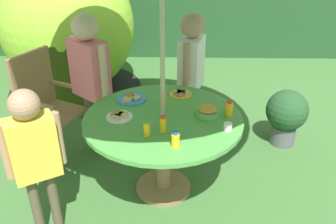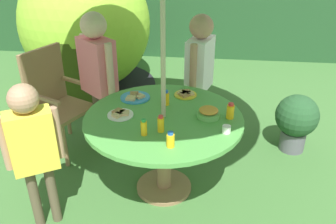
{
  "view_description": "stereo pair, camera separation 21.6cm",
  "coord_description": "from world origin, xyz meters",
  "views": [
    {
      "loc": [
        0.09,
        -2.41,
        2.05
      ],
      "look_at": [
        0.04,
        -0.04,
        0.78
      ],
      "focal_mm": 37.74,
      "sensor_mm": 36.0,
      "label": 1
    },
    {
      "loc": [
        0.31,
        -2.4,
        2.05
      ],
      "look_at": [
        0.04,
        -0.04,
        0.78
      ],
      "focal_mm": 37.74,
      "sensor_mm": 36.0,
      "label": 2
    }
  ],
  "objects": [
    {
      "name": "ground_plane",
      "position": [
        0.0,
        0.0,
        -0.01
      ],
      "size": [
        10.0,
        10.0,
        0.02
      ],
      "primitive_type": "cube",
      "color": "#3D6B33"
    },
    {
      "name": "hedge_backdrop",
      "position": [
        0.0,
        3.77,
        0.9
      ],
      "size": [
        9.0,
        0.7,
        1.8
      ],
      "primitive_type": "cube",
      "color": "#234C28",
      "rests_on": "ground_plane"
    },
    {
      "name": "garden_table",
      "position": [
        0.0,
        0.0,
        0.58
      ],
      "size": [
        1.25,
        1.25,
        0.71
      ],
      "color": "#93704C",
      "rests_on": "ground_plane"
    },
    {
      "name": "wooden_chair",
      "position": [
        -1.13,
        0.54,
        0.56
      ],
      "size": [
        0.61,
        0.62,
        1.03
      ],
      "rotation": [
        0.0,
        0.0,
        1.12
      ],
      "color": "#93704C",
      "rests_on": "ground_plane"
    },
    {
      "name": "dome_tent",
      "position": [
        -1.29,
        2.1,
        0.87
      ],
      "size": [
        2.09,
        2.09,
        1.75
      ],
      "rotation": [
        0.0,
        0.0,
        0.17
      ],
      "color": "#8CC633",
      "rests_on": "ground_plane"
    },
    {
      "name": "potted_plant",
      "position": [
        1.22,
        0.75,
        0.34
      ],
      "size": [
        0.42,
        0.42,
        0.6
      ],
      "color": "#595960",
      "rests_on": "ground_plane"
    },
    {
      "name": "child_in_white_shirt",
      "position": [
        0.25,
        0.84,
        0.85
      ],
      "size": [
        0.28,
        0.43,
        1.33
      ],
      "rotation": [
        0.0,
        0.0,
        -1.86
      ],
      "color": "#3F3F47",
      "rests_on": "ground_plane"
    },
    {
      "name": "child_in_pink_shirt",
      "position": [
        -0.69,
        0.58,
        0.88
      ],
      "size": [
        0.4,
        0.38,
        1.38
      ],
      "rotation": [
        0.0,
        0.0,
        -0.7
      ],
      "color": "brown",
      "rests_on": "ground_plane"
    },
    {
      "name": "child_in_yellow_shirt",
      "position": [
        -0.84,
        -0.5,
        0.74
      ],
      "size": [
        0.35,
        0.3,
        1.16
      ],
      "rotation": [
        0.0,
        0.0,
        0.53
      ],
      "color": "brown",
      "rests_on": "ground_plane"
    },
    {
      "name": "snack_bowl",
      "position": [
        0.35,
        0.03,
        0.75
      ],
      "size": [
        0.18,
        0.18,
        0.08
      ],
      "color": "#66B259",
      "rests_on": "garden_table"
    },
    {
      "name": "plate_back_edge",
      "position": [
        0.14,
        0.4,
        0.73
      ],
      "size": [
        0.2,
        0.2,
        0.03
      ],
      "color": "yellow",
      "rests_on": "garden_table"
    },
    {
      "name": "plate_far_left",
      "position": [
        -0.29,
        0.3,
        0.72
      ],
      "size": [
        0.26,
        0.26,
        0.03
      ],
      "color": "#338CD8",
      "rests_on": "garden_table"
    },
    {
      "name": "plate_near_left",
      "position": [
        -0.34,
        -0.02,
        0.73
      ],
      "size": [
        0.21,
        0.21,
        0.03
      ],
      "color": "white",
      "rests_on": "garden_table"
    },
    {
      "name": "juice_bottle_near_right",
      "position": [
        -0.1,
        -0.28,
        0.77
      ],
      "size": [
        0.05,
        0.05,
        0.13
      ],
      "color": "yellow",
      "rests_on": "garden_table"
    },
    {
      "name": "juice_bottle_far_right",
      "position": [
        0.01,
        -0.22,
        0.77
      ],
      "size": [
        0.05,
        0.05,
        0.13
      ],
      "color": "yellow",
      "rests_on": "garden_table"
    },
    {
      "name": "juice_bottle_center_front",
      "position": [
        -0.01,
        0.21,
        0.77
      ],
      "size": [
        0.05,
        0.05,
        0.13
      ],
      "color": "yellow",
      "rests_on": "garden_table"
    },
    {
      "name": "juice_bottle_center_back",
      "position": [
        0.51,
        0.03,
        0.77
      ],
      "size": [
        0.06,
        0.06,
        0.13
      ],
      "color": "yellow",
      "rests_on": "garden_table"
    },
    {
      "name": "juice_bottle_mid_left",
      "position": [
        0.1,
        -0.41,
        0.77
      ],
      "size": [
        0.06,
        0.06,
        0.11
      ],
      "color": "yellow",
      "rests_on": "garden_table"
    },
    {
      "name": "cup_near",
      "position": [
        0.48,
        -0.19,
        0.74
      ],
      "size": [
        0.06,
        0.06,
        0.06
      ],
      "primitive_type": "cylinder",
      "color": "white",
      "rests_on": "garden_table"
    }
  ]
}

